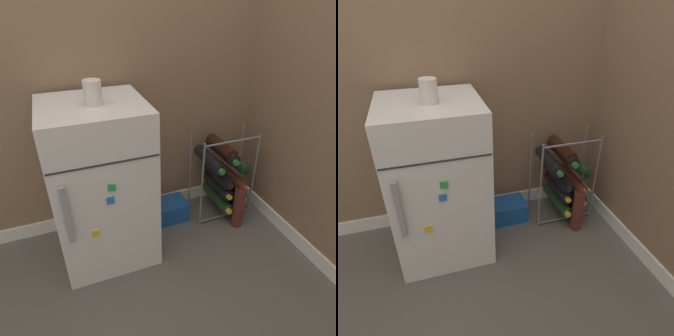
# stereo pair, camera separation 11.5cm
# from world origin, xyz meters

# --- Properties ---
(ground_plane) EXTENTS (14.00, 14.00, 0.00)m
(ground_plane) POSITION_xyz_m (0.00, 0.00, 0.00)
(ground_plane) COLOR #56544F
(wall_back) EXTENTS (6.80, 0.07, 2.50)m
(wall_back) POSITION_xyz_m (0.00, 0.61, 1.24)
(wall_back) COLOR #84664C
(wall_back) RESTS_ON ground_plane
(mini_fridge) EXTENTS (0.50, 0.51, 0.90)m
(mini_fridge) POSITION_xyz_m (-0.17, 0.31, 0.45)
(mini_fridge) COLOR white
(mini_fridge) RESTS_ON ground_plane
(wine_rack) EXTENTS (0.39, 0.33, 0.60)m
(wine_rack) POSITION_xyz_m (0.62, 0.38, 0.30)
(wine_rack) COLOR slate
(wine_rack) RESTS_ON ground_plane
(soda_box) EXTENTS (0.28, 0.17, 0.13)m
(soda_box) POSITION_xyz_m (0.24, 0.43, 0.06)
(soda_box) COLOR #194C9E
(soda_box) RESTS_ON ground_plane
(fridge_top_cup) EXTENTS (0.08, 0.08, 0.11)m
(fridge_top_cup) POSITION_xyz_m (-0.16, 0.28, 0.96)
(fridge_top_cup) COLOR silver
(fridge_top_cup) RESTS_ON mini_fridge
(loose_bottle_floor) EXTENTS (0.07, 0.07, 0.32)m
(loose_bottle_floor) POSITION_xyz_m (0.65, 0.20, 0.15)
(loose_bottle_floor) COLOR #56231E
(loose_bottle_floor) RESTS_ON ground_plane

